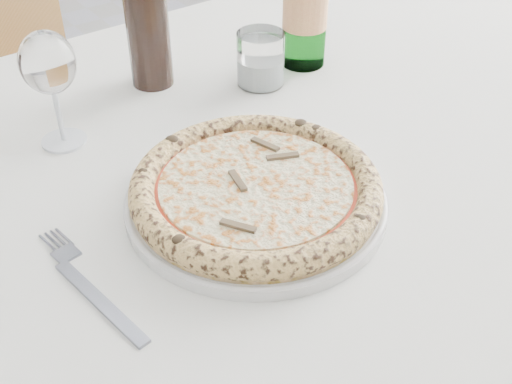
# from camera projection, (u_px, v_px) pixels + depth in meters

# --- Properties ---
(dining_table) EXTENTS (1.61, 0.97, 0.76)m
(dining_table) POSITION_uv_depth(u_px,v_px,m) (213.00, 213.00, 0.87)
(dining_table) COLOR brown
(dining_table) RESTS_ON floor
(chair_far) EXTENTS (0.51, 0.51, 0.93)m
(chair_far) POSITION_uv_depth(u_px,v_px,m) (22.00, 86.00, 1.45)
(chair_far) COLOR brown
(chair_far) RESTS_ON floor
(plate) EXTENTS (0.31, 0.31, 0.02)m
(plate) POSITION_uv_depth(u_px,v_px,m) (256.00, 200.00, 0.75)
(plate) COLOR silver
(plate) RESTS_ON dining_table
(pizza) EXTENTS (0.29, 0.29, 0.03)m
(pizza) POSITION_uv_depth(u_px,v_px,m) (256.00, 188.00, 0.74)
(pizza) COLOR #E1B67A
(pizza) RESTS_ON plate
(fork) EXTENTS (0.03, 0.21, 0.00)m
(fork) POSITION_uv_depth(u_px,v_px,m) (89.00, 286.00, 0.65)
(fork) COLOR slate
(fork) RESTS_ON dining_table
(wine_glass) EXTENTS (0.07, 0.07, 0.16)m
(wine_glass) POSITION_uv_depth(u_px,v_px,m) (48.00, 66.00, 0.79)
(wine_glass) COLOR silver
(wine_glass) RESTS_ON dining_table
(tumbler) EXTENTS (0.07, 0.07, 0.08)m
(tumbler) POSITION_uv_depth(u_px,v_px,m) (261.00, 62.00, 0.97)
(tumbler) COLOR white
(tumbler) RESTS_ON dining_table
(wine_bottle) EXTENTS (0.06, 0.06, 0.26)m
(wine_bottle) POSITION_uv_depth(u_px,v_px,m) (146.00, 14.00, 0.93)
(wine_bottle) COLOR black
(wine_bottle) RESTS_ON dining_table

